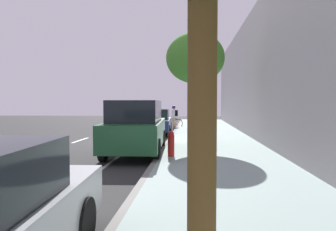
{
  "coord_description": "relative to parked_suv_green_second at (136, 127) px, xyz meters",
  "views": [
    {
      "loc": [
        2.93,
        -14.74,
        1.91
      ],
      "look_at": [
        1.17,
        6.82,
        1.0
      ],
      "focal_mm": 32.62,
      "sensor_mm": 36.0,
      "label": 1
    }
  ],
  "objects": [
    {
      "name": "lane_stripe_bike_edge",
      "position": [
        -0.53,
        3.61,
        -1.02
      ],
      "size": [
        0.12,
        35.24,
        0.01
      ],
      "primitive_type": "cube",
      "color": "white",
      "rests_on": "ground"
    },
    {
      "name": "building_facade",
      "position": [
        5.29,
        3.61,
        2.28
      ],
      "size": [
        0.5,
        35.24,
        6.61
      ],
      "primitive_type": "cube",
      "color": "gray",
      "rests_on": "ground"
    },
    {
      "name": "fire_hydrant",
      "position": [
        1.37,
        -1.12,
        -0.46
      ],
      "size": [
        0.22,
        0.22,
        0.84
      ],
      "color": "red",
      "rests_on": "sidewalk"
    },
    {
      "name": "ground",
      "position": [
        -0.84,
        3.61,
        -1.03
      ],
      "size": [
        56.38,
        56.38,
        0.0
      ],
      "primitive_type": "plane",
      "color": "#2C2C2C"
    },
    {
      "name": "parked_suv_green_second",
      "position": [
        0.0,
        0.0,
        0.0
      ],
      "size": [
        2.12,
        4.78,
        1.99
      ],
      "color": "#1E512D",
      "rests_on": "ground"
    },
    {
      "name": "street_tree_mid_block",
      "position": [
        2.18,
        2.18,
        2.76
      ],
      "size": [
        2.53,
        2.53,
        4.8
      ],
      "color": "#4C3B20",
      "rests_on": "sidewalk"
    },
    {
      "name": "parked_sedan_dark_blue_mid",
      "position": [
        -0.17,
        7.37,
        -0.27
      ],
      "size": [
        1.97,
        4.46,
        1.52
      ],
      "color": "navy",
      "rests_on": "ground"
    },
    {
      "name": "lane_stripe_centre",
      "position": [
        -3.61,
        3.89,
        -1.02
      ],
      "size": [
        0.14,
        35.8,
        0.01
      ],
      "color": "white",
      "rests_on": "ground"
    },
    {
      "name": "cyclist_with_backpack",
      "position": [
        0.7,
        11.45,
        0.0
      ],
      "size": [
        0.44,
        0.62,
        1.69
      ],
      "color": "#C6B284",
      "rests_on": "ground"
    },
    {
      "name": "sidewalk",
      "position": [
        3.03,
        3.61,
        -0.96
      ],
      "size": [
        4.02,
        35.24,
        0.14
      ],
      "primitive_type": "cube",
      "color": "#97ACA7",
      "rests_on": "ground"
    },
    {
      "name": "bicycle_at_curb",
      "position": [
        0.48,
        11.9,
        -0.66
      ],
      "size": [
        1.72,
        0.46,
        0.75
      ],
      "color": "black",
      "rests_on": "ground"
    },
    {
      "name": "curb_edge",
      "position": [
        0.94,
        3.61,
        -0.96
      ],
      "size": [
        0.16,
        35.24,
        0.14
      ],
      "primitive_type": "cube",
      "color": "gray",
      "rests_on": "ground"
    }
  ]
}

